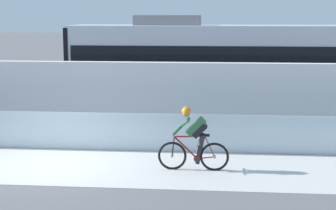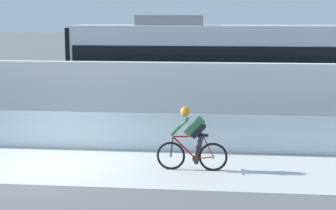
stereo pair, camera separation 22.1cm
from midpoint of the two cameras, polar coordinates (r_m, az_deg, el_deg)
name	(u,v)px [view 1 (the left image)]	position (r m, az deg, el deg)	size (l,w,h in m)	color
ground_plane	(51,167)	(14.41, -12.56, -6.27)	(200.00, 200.00, 0.00)	slate
bike_path_deck	(51,166)	(14.41, -12.56, -6.25)	(32.00, 3.20, 0.01)	silver
glass_parapet	(70,131)	(16.00, -10.60, -2.65)	(32.00, 0.05, 1.08)	silver
concrete_barrier_wall	(84,99)	(17.59, -9.07, 0.63)	(32.00, 0.36, 2.37)	white
tram_rail_near	(102,121)	(20.17, -7.24, -1.61)	(32.00, 0.08, 0.01)	#595654
tram_rail_far	(109,113)	(21.55, -6.41, -0.89)	(32.00, 0.08, 0.01)	#595654
tram	(221,68)	(20.13, 5.24, 3.84)	(11.06, 2.54, 3.81)	silver
cyclist_on_bike	(194,140)	(13.55, 2.22, -3.63)	(1.77, 0.58, 1.61)	black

